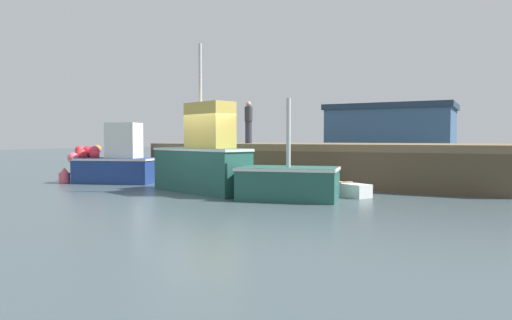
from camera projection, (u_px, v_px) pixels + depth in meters
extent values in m
cube|color=#3D4C51|center=(198.00, 195.00, 14.57)|extent=(120.00, 160.00, 0.10)
cube|color=brown|center=(330.00, 146.00, 19.23)|extent=(13.45, 6.63, 0.25)
cube|color=#4E402E|center=(302.00, 169.00, 16.43)|extent=(13.45, 0.24, 1.29)
cylinder|color=#4E402E|center=(162.00, 165.00, 19.42)|extent=(0.32, 0.32, 1.29)
cylinder|color=#4E402E|center=(302.00, 169.00, 16.51)|extent=(0.32, 0.32, 1.29)
cylinder|color=#4E402E|center=(504.00, 176.00, 13.60)|extent=(0.32, 0.32, 1.29)
cylinder|color=#4E402E|center=(274.00, 160.00, 23.88)|extent=(0.32, 0.32, 1.29)
cylinder|color=#4E402E|center=(442.00, 164.00, 20.17)|extent=(0.32, 0.32, 1.29)
cylinder|color=#4E402E|center=(226.00, 167.00, 17.97)|extent=(6.35, 0.16, 1.19)
cube|color=navy|center=(115.00, 170.00, 18.16)|extent=(3.30, 2.12, 0.99)
cube|color=silver|center=(115.00, 159.00, 18.14)|extent=(3.37, 2.16, 0.08)
cube|color=silver|center=(124.00, 140.00, 18.03)|extent=(1.40, 1.23, 1.37)
sphere|color=red|center=(79.00, 150.00, 18.35)|extent=(0.35, 0.35, 0.35)
sphere|color=orange|center=(97.00, 149.00, 18.82)|extent=(0.36, 0.36, 0.36)
sphere|color=red|center=(95.00, 155.00, 18.44)|extent=(0.39, 0.39, 0.39)
sphere|color=red|center=(81.00, 155.00, 18.29)|extent=(0.46, 0.46, 0.46)
sphere|color=red|center=(89.00, 151.00, 18.99)|extent=(0.48, 0.48, 0.48)
sphere|color=#DB3866|center=(94.00, 151.00, 18.61)|extent=(0.45, 0.45, 0.45)
sphere|color=#EA5B70|center=(73.00, 158.00, 17.96)|extent=(0.43, 0.43, 0.43)
cube|color=#23564C|center=(201.00, 170.00, 15.00)|extent=(3.96, 2.32, 1.44)
cube|color=silver|center=(201.00, 149.00, 14.97)|extent=(4.04, 2.36, 0.08)
cube|color=gold|center=(210.00, 125.00, 14.59)|extent=(1.83, 1.32, 1.44)
cylinder|color=#B7B7BC|center=(200.00, 73.00, 14.86)|extent=(0.10, 0.10, 1.90)
cube|color=#23564C|center=(288.00, 183.00, 13.18)|extent=(3.01, 2.08, 0.93)
cube|color=silver|center=(288.00, 169.00, 13.16)|extent=(3.07, 2.12, 0.08)
cylinder|color=#B7B7BC|center=(288.00, 133.00, 13.11)|extent=(0.13, 0.13, 1.95)
cube|color=white|center=(346.00, 189.00, 14.08)|extent=(1.72, 1.28, 0.39)
cube|color=#7F6647|center=(346.00, 182.00, 14.07)|extent=(0.33, 0.49, 0.04)
cylinder|color=#2D3342|center=(249.00, 132.00, 19.56)|extent=(0.29, 0.29, 0.93)
cylinder|color=#333338|center=(249.00, 114.00, 19.52)|extent=(0.34, 0.34, 0.61)
sphere|color=tan|center=(249.00, 104.00, 19.51)|extent=(0.22, 0.22, 0.22)
cube|color=#385675|center=(391.00, 134.00, 42.57)|extent=(10.61, 6.89, 4.34)
cube|color=#213446|center=(392.00, 108.00, 42.46)|extent=(11.04, 7.17, 0.50)
cylinder|color=#EA5B70|center=(65.00, 178.00, 18.13)|extent=(0.42, 0.42, 0.41)
cone|color=#EA5B70|center=(64.00, 170.00, 18.11)|extent=(0.34, 0.34, 0.21)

